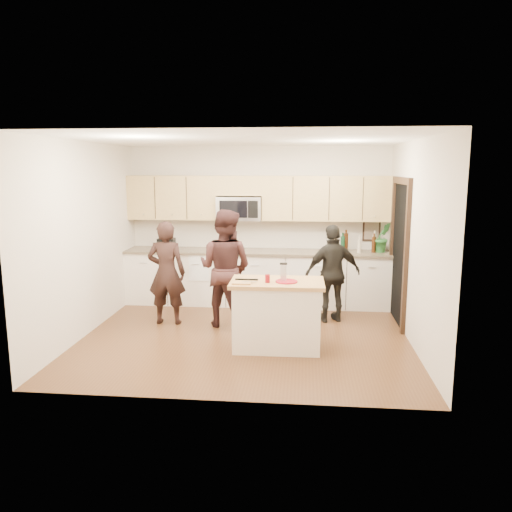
# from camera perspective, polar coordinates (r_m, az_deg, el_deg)

# --- Properties ---
(floor) EXTENTS (4.50, 4.50, 0.00)m
(floor) POSITION_cam_1_polar(r_m,az_deg,el_deg) (7.12, -1.20, -9.10)
(floor) COLOR #51331B
(floor) RESTS_ON ground
(room_shell) EXTENTS (4.52, 4.02, 2.71)m
(room_shell) POSITION_cam_1_polar(r_m,az_deg,el_deg) (6.75, -1.25, 4.91)
(room_shell) COLOR beige
(room_shell) RESTS_ON ground
(back_cabinetry) EXTENTS (4.50, 0.66, 0.94)m
(back_cabinetry) POSITION_cam_1_polar(r_m,az_deg,el_deg) (8.61, 0.11, -2.45)
(back_cabinetry) COLOR silver
(back_cabinetry) RESTS_ON ground
(upper_cabinetry) EXTENTS (4.50, 0.33, 0.75)m
(upper_cabinetry) POSITION_cam_1_polar(r_m,az_deg,el_deg) (8.56, 0.43, 6.76)
(upper_cabinetry) COLOR tan
(upper_cabinetry) RESTS_ON ground
(microwave) EXTENTS (0.76, 0.41, 0.40)m
(microwave) POSITION_cam_1_polar(r_m,az_deg,el_deg) (8.57, -1.89, 5.47)
(microwave) COLOR silver
(microwave) RESTS_ON ground
(doorway) EXTENTS (0.06, 1.25, 2.20)m
(doorway) POSITION_cam_1_polar(r_m,az_deg,el_deg) (7.80, 16.08, 0.98)
(doorway) COLOR black
(doorway) RESTS_ON ground
(framed_picture) EXTENTS (0.30, 0.03, 0.38)m
(framed_picture) POSITION_cam_1_polar(r_m,az_deg,el_deg) (8.80, 13.06, 2.91)
(framed_picture) COLOR black
(framed_picture) RESTS_ON ground
(dish_towel) EXTENTS (0.34, 0.60, 0.48)m
(dish_towel) POSITION_cam_1_polar(r_m,az_deg,el_deg) (8.50, -6.40, -0.40)
(dish_towel) COLOR white
(dish_towel) RESTS_ON ground
(island) EXTENTS (1.21, 0.71, 0.90)m
(island) POSITION_cam_1_polar(r_m,az_deg,el_deg) (6.54, 2.41, -6.67)
(island) COLOR silver
(island) RESTS_ON ground
(red_plate) EXTENTS (0.28, 0.28, 0.02)m
(red_plate) POSITION_cam_1_polar(r_m,az_deg,el_deg) (6.37, 3.51, -2.92)
(red_plate) COLOR maroon
(red_plate) RESTS_ON island
(box_grater) EXTENTS (0.09, 0.06, 0.22)m
(box_grater) POSITION_cam_1_polar(r_m,az_deg,el_deg) (6.39, 3.16, -1.75)
(box_grater) COLOR silver
(box_grater) RESTS_ON red_plate
(drink_glass) EXTENTS (0.06, 0.06, 0.10)m
(drink_glass) POSITION_cam_1_polar(r_m,az_deg,el_deg) (6.32, 1.32, -2.60)
(drink_glass) COLOR maroon
(drink_glass) RESTS_ON island
(cutting_board) EXTENTS (0.24, 0.16, 0.02)m
(cutting_board) POSITION_cam_1_polar(r_m,az_deg,el_deg) (6.27, -1.63, -3.10)
(cutting_board) COLOR tan
(cutting_board) RESTS_ON island
(tongs) EXTENTS (0.30, 0.04, 0.02)m
(tongs) POSITION_cam_1_polar(r_m,az_deg,el_deg) (6.38, -1.08, -2.69)
(tongs) COLOR black
(tongs) RESTS_ON cutting_board
(knife) EXTENTS (0.18, 0.03, 0.01)m
(knife) POSITION_cam_1_polar(r_m,az_deg,el_deg) (6.29, -0.78, -2.92)
(knife) COLOR silver
(knife) RESTS_ON cutting_board
(toaster) EXTENTS (0.28, 0.21, 0.19)m
(toaster) POSITION_cam_1_polar(r_m,az_deg,el_deg) (8.77, -10.21, 1.38)
(toaster) COLOR black
(toaster) RESTS_ON back_cabinetry
(bottle_cluster) EXTENTS (0.61, 0.25, 0.36)m
(bottle_cluster) POSITION_cam_1_polar(r_m,az_deg,el_deg) (8.53, 11.65, 1.59)
(bottle_cluster) COLOR black
(bottle_cluster) RESTS_ON back_cabinetry
(orchid) EXTENTS (0.34, 0.31, 0.50)m
(orchid) POSITION_cam_1_polar(r_m,az_deg,el_deg) (8.57, 14.26, 2.07)
(orchid) COLOR #2B6D30
(orchid) RESTS_ON back_cabinetry
(woman_left) EXTENTS (0.58, 0.39, 1.56)m
(woman_left) POSITION_cam_1_polar(r_m,az_deg,el_deg) (7.59, -10.18, -1.91)
(woman_left) COLOR black
(woman_left) RESTS_ON ground
(woman_center) EXTENTS (1.01, 0.89, 1.74)m
(woman_center) POSITION_cam_1_polar(r_m,az_deg,el_deg) (7.37, -3.55, -1.42)
(woman_center) COLOR black
(woman_center) RESTS_ON ground
(woman_right) EXTENTS (0.95, 0.62, 1.50)m
(woman_right) POSITION_cam_1_polar(r_m,az_deg,el_deg) (7.67, 8.77, -2.00)
(woman_right) COLOR black
(woman_right) RESTS_ON ground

